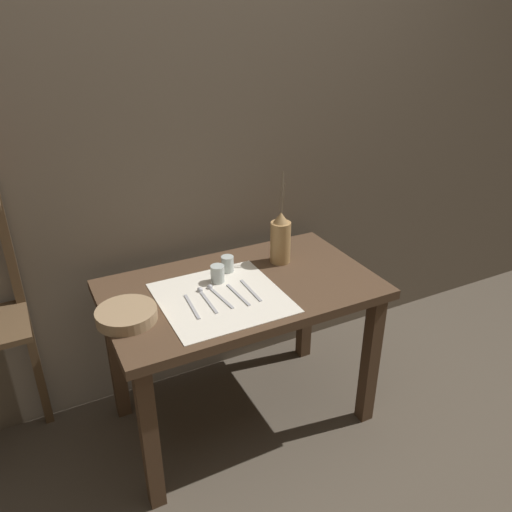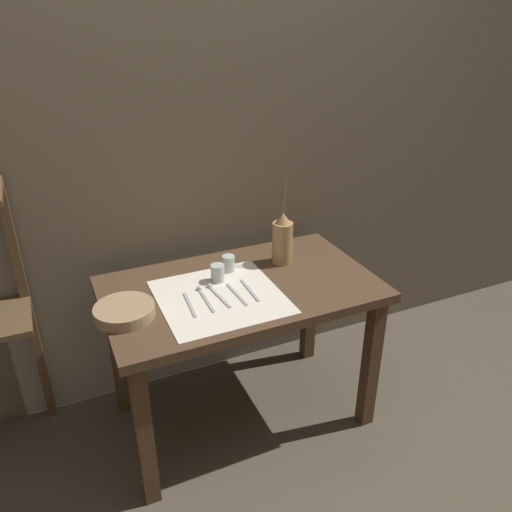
# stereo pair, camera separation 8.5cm
# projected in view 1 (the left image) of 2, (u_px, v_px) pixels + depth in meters

# --- Properties ---
(ground_plane) EXTENTS (12.00, 12.00, 0.00)m
(ground_plane) POSITION_uv_depth(u_px,v_px,m) (243.00, 414.00, 2.37)
(ground_plane) COLOR brown
(stone_wall_back) EXTENTS (7.00, 0.06, 2.40)m
(stone_wall_back) POSITION_uv_depth(u_px,v_px,m) (197.00, 143.00, 2.19)
(stone_wall_back) COLOR brown
(stone_wall_back) RESTS_ON ground_plane
(wooden_table) EXTENTS (1.12, 0.66, 0.70)m
(wooden_table) POSITION_uv_depth(u_px,v_px,m) (241.00, 307.00, 2.11)
(wooden_table) COLOR #4C3523
(wooden_table) RESTS_ON ground_plane
(linen_cloth) EXTENTS (0.48, 0.48, 0.00)m
(linen_cloth) POSITION_uv_depth(u_px,v_px,m) (221.00, 297.00, 1.97)
(linen_cloth) COLOR silver
(linen_cloth) RESTS_ON wooden_table
(pitcher_with_flowers) EXTENTS (0.09, 0.09, 0.42)m
(pitcher_with_flowers) POSITION_uv_depth(u_px,v_px,m) (280.00, 239.00, 2.21)
(pitcher_with_flowers) COLOR #A87F4C
(pitcher_with_flowers) RESTS_ON wooden_table
(wooden_bowl) EXTENTS (0.22, 0.22, 0.05)m
(wooden_bowl) POSITION_uv_depth(u_px,v_px,m) (127.00, 315.00, 1.82)
(wooden_bowl) COLOR #9E7F5B
(wooden_bowl) RESTS_ON wooden_table
(glass_tumbler_near) EXTENTS (0.06, 0.06, 0.07)m
(glass_tumbler_near) POSITION_uv_depth(u_px,v_px,m) (218.00, 274.00, 2.07)
(glass_tumbler_near) COLOR #B7C1BC
(glass_tumbler_near) RESTS_ON wooden_table
(glass_tumbler_far) EXTENTS (0.05, 0.05, 0.07)m
(glass_tumbler_far) POSITION_uv_depth(u_px,v_px,m) (228.00, 264.00, 2.15)
(glass_tumbler_far) COLOR #B7C1BC
(glass_tumbler_far) RESTS_ON wooden_table
(fork_inner) EXTENTS (0.02, 0.19, 0.00)m
(fork_inner) POSITION_uv_depth(u_px,v_px,m) (192.00, 307.00, 1.90)
(fork_inner) COLOR #A8A8AD
(fork_inner) RESTS_ON wooden_table
(spoon_inner) EXTENTS (0.02, 0.20, 0.02)m
(spoon_inner) POSITION_uv_depth(u_px,v_px,m) (203.00, 294.00, 1.98)
(spoon_inner) COLOR #A8A8AD
(spoon_inner) RESTS_ON wooden_table
(spoon_outer) EXTENTS (0.04, 0.20, 0.02)m
(spoon_outer) POSITION_uv_depth(u_px,v_px,m) (214.00, 291.00, 2.00)
(spoon_outer) COLOR #A8A8AD
(spoon_outer) RESTS_ON wooden_table
(fork_outer) EXTENTS (0.02, 0.19, 0.00)m
(fork_outer) POSITION_uv_depth(u_px,v_px,m) (238.00, 295.00, 1.98)
(fork_outer) COLOR #A8A8AD
(fork_outer) RESTS_ON wooden_table
(knife_center) EXTENTS (0.01, 0.19, 0.00)m
(knife_center) POSITION_uv_depth(u_px,v_px,m) (251.00, 290.00, 2.01)
(knife_center) COLOR #A8A8AD
(knife_center) RESTS_ON wooden_table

